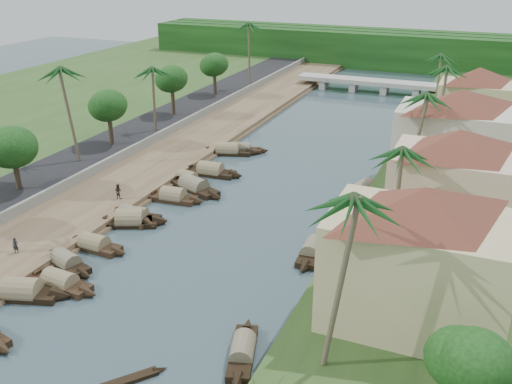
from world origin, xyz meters
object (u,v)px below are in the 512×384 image
at_px(bridge, 370,83).
at_px(person_near, 16,246).
at_px(sampan_1, 22,292).
at_px(building_near, 417,256).

xyz_separation_m(bridge, person_near, (-14.51, -76.71, -0.19)).
bearing_deg(person_near, sampan_1, -61.99).
distance_m(building_near, person_near, 33.96).
bearing_deg(sampan_1, building_near, -3.62).
xyz_separation_m(building_near, person_near, (-33.50, -2.71, -4.85)).
height_order(building_near, sampan_1, building_near).
bearing_deg(building_near, bridge, 104.39).
bearing_deg(bridge, sampan_1, -97.00).
xyz_separation_m(bridge, building_near, (18.99, -74.00, 4.66)).
distance_m(bridge, person_near, 78.07).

